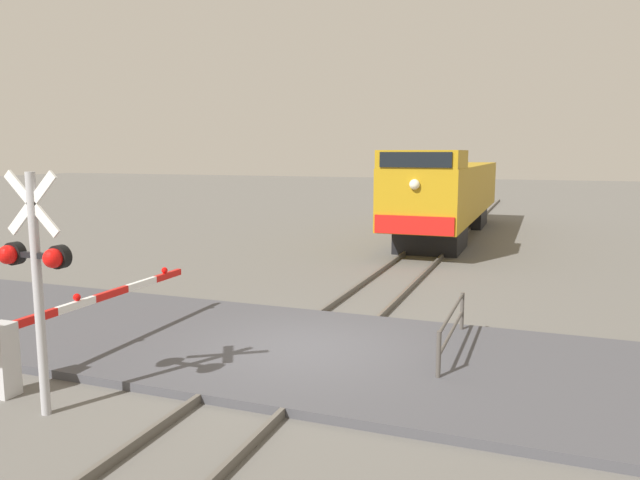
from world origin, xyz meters
name	(u,v)px	position (x,y,z in m)	size (l,w,h in m)	color
ground_plane	(305,355)	(0.00, 0.00, 0.00)	(160.00, 160.00, 0.00)	#605E59
rail_track_left	(272,347)	(-0.72, 0.00, 0.07)	(0.08, 80.00, 0.15)	#59544C
rail_track_right	(341,356)	(0.72, 0.00, 0.07)	(0.08, 80.00, 0.15)	#59544C
road_surface	(305,351)	(0.00, 0.00, 0.08)	(36.00, 5.36, 0.15)	#47474C
locomotive	(448,193)	(0.00, 17.47, 2.02)	(2.91, 15.71, 3.96)	black
crossing_signal	(35,269)	(-2.65, -3.84, 2.22)	(1.18, 0.33, 3.64)	#ADADB2
crossing_gate	(35,335)	(-3.80, -2.85, 0.81)	(0.36, 5.53, 1.31)	silver
guard_railing	(452,326)	(2.66, 0.82, 0.63)	(0.08, 3.03, 0.95)	#4C4742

